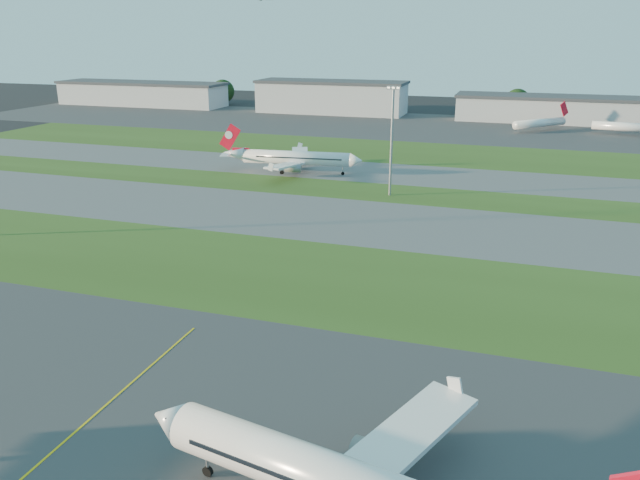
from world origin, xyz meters
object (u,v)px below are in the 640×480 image
at_px(airliner_taxiing, 295,158).
at_px(light_mast_centre, 392,134).
at_px(mini_jet_far, 630,127).
at_px(mini_jet_near, 540,123).

distance_m(airliner_taxiing, light_mast_centre, 36.13).
distance_m(mini_jet_far, light_mast_centre, 135.26).
bearing_deg(mini_jet_far, light_mast_centre, -113.06).
xyz_separation_m(airliner_taxiing, mini_jet_far, (97.54, 100.43, -0.84)).
distance_m(mini_jet_near, light_mast_centre, 123.21).
distance_m(airliner_taxiing, mini_jet_far, 140.00).
height_order(airliner_taxiing, light_mast_centre, light_mast_centre).
height_order(mini_jet_near, mini_jet_far, same).
xyz_separation_m(airliner_taxiing, mini_jet_near, (65.39, 101.16, -0.84)).
bearing_deg(airliner_taxiing, light_mast_centre, 145.65).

